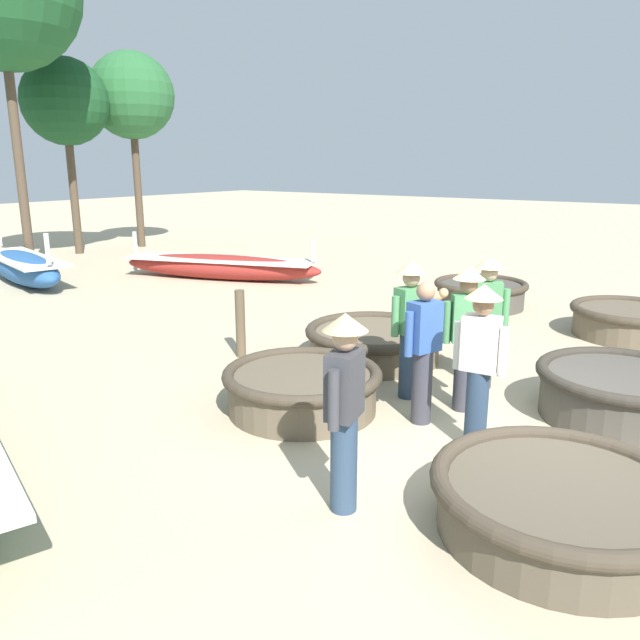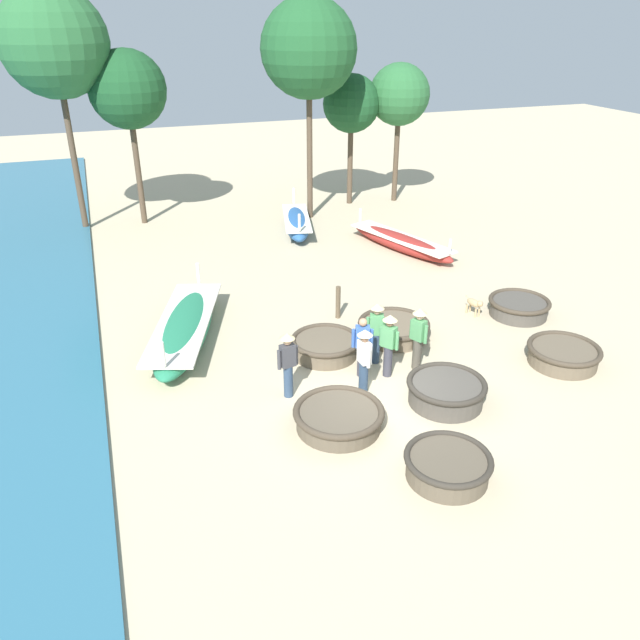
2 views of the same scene
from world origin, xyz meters
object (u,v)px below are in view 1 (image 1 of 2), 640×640
coracle_upturned (480,293)px  long_boat_green_hull (221,266)px  fisherman_standing_right (344,400)px  dog (432,296)px  fisherman_standing_left (480,357)px  mooring_post_shoreline (240,324)px  coracle_tilted (302,387)px  coracle_beside_post (374,341)px  long_boat_white_hull (24,267)px  fisherman_crouching (487,314)px  coracle_far_left (621,392)px  coracle_nearest (561,503)px  fisherman_by_coracle (423,349)px  fisherman_hauling (410,321)px  fisherman_with_hat (466,329)px  tree_rightmost (131,97)px  tree_tall_back (65,103)px  coracle_weathered (629,320)px

coracle_upturned → long_boat_green_hull: size_ratio=0.35×
fisherman_standing_right → dog: fisherman_standing_right is taller
fisherman_standing_left → mooring_post_shoreline: size_ratio=1.68×
coracle_tilted → coracle_beside_post: size_ratio=0.92×
long_boat_white_hull → fisherman_crouching: (-0.46, -11.33, 0.57)m
coracle_far_left → coracle_beside_post: coracle_far_left is taller
mooring_post_shoreline → coracle_far_left: bearing=-81.6°
coracle_nearest → dog: 6.95m
fisherman_by_coracle → mooring_post_shoreline: size_ratio=1.58×
long_boat_green_hull → fisherman_hauling: bearing=-120.8°
fisherman_with_hat → tree_rightmost: (7.12, 14.37, 3.80)m
coracle_nearest → long_boat_green_hull: size_ratio=0.39×
coracle_upturned → fisherman_by_coracle: size_ratio=1.15×
tree_tall_back → tree_rightmost: (2.18, -0.28, 0.32)m
coracle_far_left → fisherman_by_coracle: 2.29m
fisherman_crouching → tree_rightmost: (6.28, 14.29, 3.80)m
fisherman_crouching → fisherman_hauling: 1.06m
fisherman_hauling → dog: 4.23m
coracle_beside_post → long_boat_white_hull: long_boat_white_hull is taller
coracle_tilted → fisherman_by_coracle: (0.49, -1.26, 0.56)m
coracle_tilted → coracle_beside_post: coracle_tilted is taller
fisherman_hauling → mooring_post_shoreline: (0.04, 2.74, -0.46)m
coracle_tilted → fisherman_crouching: size_ratio=1.09×
coracle_far_left → fisherman_standing_right: size_ratio=1.10×
long_boat_white_hull → dog: (2.58, -9.18, -0.01)m
fisherman_standing_left → fisherman_hauling: bearing=54.6°
coracle_nearest → dog: dog is taller
coracle_upturned → tree_tall_back: tree_tall_back is taller
long_boat_white_hull → tree_rightmost: 7.86m
long_boat_green_hull → coracle_weathered: bearing=-89.2°
fisherman_with_hat → tree_rightmost: tree_rightmost is taller
coracle_upturned → fisherman_crouching: fisherman_crouching is taller
fisherman_standing_left → mooring_post_shoreline: bearing=77.3°
coracle_weathered → coracle_upturned: bearing=76.9°
dog → tree_rightmost: (3.23, 12.14, 4.39)m
coracle_nearest → tree_rightmost: size_ratio=0.33×
fisherman_standing_right → fisherman_standing_left: 1.77m
fisherman_standing_right → fisherman_crouching: size_ratio=1.00×
fisherman_hauling → coracle_upturned: bearing=11.9°
tree_rightmost → dog: bearing=-104.9°
fisherman_standing_right → coracle_tilted: bearing=46.0°
coracle_tilted → dog: (4.98, 0.75, 0.09)m
coracle_weathered → long_boat_white_hull: (-3.18, 12.40, 0.10)m
long_boat_white_hull → fisherman_crouching: 11.35m
coracle_nearest → fisherman_with_hat: (1.92, 1.60, 0.69)m
mooring_post_shoreline → tree_tall_back: (4.92, 11.21, 3.94)m
dog → tree_tall_back: (1.05, 12.42, 4.06)m
fisherman_crouching → fisherman_hauling: same height
fisherman_hauling → fisherman_by_coracle: bearing=-141.1°
coracle_tilted → fisherman_standing_left: fisherman_standing_left is taller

